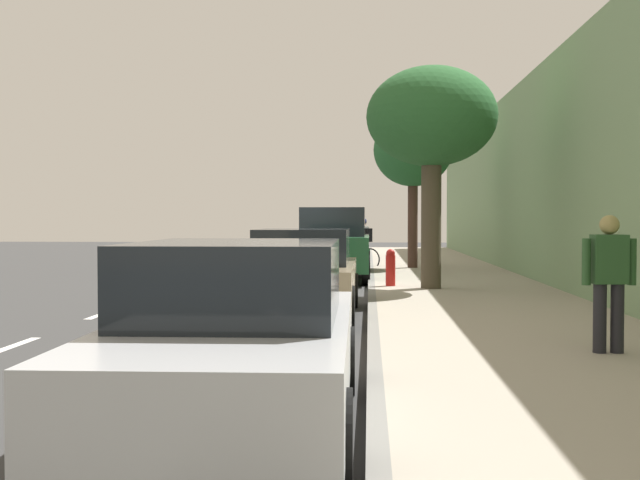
% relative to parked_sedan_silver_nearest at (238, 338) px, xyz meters
% --- Properties ---
extents(ground, '(72.88, 72.88, 0.00)m').
position_rel_parked_sedan_silver_nearest_xyz_m(ground, '(-0.86, 12.64, -0.75)').
color(ground, '#373737').
extents(sidewalk, '(3.97, 45.55, 0.17)m').
position_rel_parked_sedan_silver_nearest_xyz_m(sidewalk, '(3.16, 12.64, -0.67)').
color(sidewalk, '#A59B8B').
rests_on(sidewalk, ground).
extents(curb_edge, '(0.16, 45.55, 0.17)m').
position_rel_parked_sedan_silver_nearest_xyz_m(curb_edge, '(1.10, 12.64, -0.67)').
color(curb_edge, gray).
rests_on(curb_edge, ground).
extents(lane_stripe_centre, '(0.14, 44.20, 0.01)m').
position_rel_parked_sedan_silver_nearest_xyz_m(lane_stripe_centre, '(-3.70, 11.97, -0.75)').
color(lane_stripe_centre, white).
rests_on(lane_stripe_centre, ground).
extents(lane_stripe_bike_edge, '(0.12, 45.55, 0.01)m').
position_rel_parked_sedan_silver_nearest_xyz_m(lane_stripe_bike_edge, '(-0.37, 12.64, -0.75)').
color(lane_stripe_bike_edge, white).
rests_on(lane_stripe_bike_edge, ground).
extents(building_facade, '(0.50, 45.55, 5.44)m').
position_rel_parked_sedan_silver_nearest_xyz_m(building_facade, '(5.39, 12.64, 1.97)').
color(building_facade, gray).
rests_on(building_facade, ground).
extents(parked_sedan_silver_nearest, '(1.89, 4.42, 1.52)m').
position_rel_parked_sedan_silver_nearest_xyz_m(parked_sedan_silver_nearest, '(0.00, 0.00, 0.00)').
color(parked_sedan_silver_nearest, '#B7BABF').
rests_on(parked_sedan_silver_nearest, ground).
extents(parked_sedan_tan_second, '(1.85, 4.41, 1.52)m').
position_rel_parked_sedan_silver_nearest_xyz_m(parked_sedan_tan_second, '(-0.10, 7.34, 0.00)').
color(parked_sedan_tan_second, tan).
rests_on(parked_sedan_tan_second, ground).
extents(parked_suv_green_mid, '(1.97, 4.70, 1.99)m').
position_rel_parked_sedan_silver_nearest_xyz_m(parked_suv_green_mid, '(0.09, 15.23, 0.27)').
color(parked_suv_green_mid, '#1E512D').
rests_on(parked_suv_green_mid, ground).
extents(parked_pickup_grey_far, '(2.18, 5.37, 1.95)m').
position_rel_parked_sedan_silver_nearest_xyz_m(parked_pickup_grey_far, '(-0.12, 24.22, 0.15)').
color(parked_pickup_grey_far, slate).
rests_on(parked_pickup_grey_far, ground).
extents(parked_sedan_white_farthest, '(1.86, 4.41, 1.52)m').
position_rel_parked_sedan_silver_nearest_xyz_m(parked_sedan_white_farthest, '(0.02, 30.50, 0.00)').
color(parked_sedan_white_farthest, white).
rests_on(parked_sedan_white_farthest, ground).
extents(bicycle_at_curb, '(1.54, 0.95, 0.79)m').
position_rel_parked_sedan_silver_nearest_xyz_m(bicycle_at_curb, '(0.63, 19.57, -0.36)').
color(bicycle_at_curb, black).
rests_on(bicycle_at_curb, ground).
extents(cyclist_with_backpack, '(0.53, 0.55, 1.73)m').
position_rel_parked_sedan_silver_nearest_xyz_m(cyclist_with_backpack, '(0.85, 19.10, 0.31)').
color(cyclist_with_backpack, '#C6B284').
rests_on(cyclist_with_backpack, ground).
extents(street_tree_near_cyclist, '(2.86, 2.86, 4.87)m').
position_rel_parked_sedan_silver_nearest_xyz_m(street_tree_near_cyclist, '(2.40, 11.10, 3.11)').
color(street_tree_near_cyclist, '#4C4332').
rests_on(street_tree_near_cyclist, sidewalk).
extents(street_tree_mid_block, '(2.46, 2.46, 4.84)m').
position_rel_parked_sedan_silver_nearest_xyz_m(street_tree_mid_block, '(2.40, 18.32, 3.05)').
color(street_tree_mid_block, '#4D332A').
rests_on(street_tree_mid_block, sidewalk).
extents(pedestrian_on_phone, '(0.62, 0.25, 1.58)m').
position_rel_parked_sedan_silver_nearest_xyz_m(pedestrian_on_phone, '(3.77, 2.95, 0.30)').
color(pedestrian_on_phone, black).
rests_on(pedestrian_on_phone, sidewalk).
extents(fire_hydrant, '(0.22, 0.22, 0.84)m').
position_rel_parked_sedan_silver_nearest_xyz_m(fire_hydrant, '(1.53, 11.66, -0.16)').
color(fire_hydrant, red).
rests_on(fire_hydrant, sidewalk).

